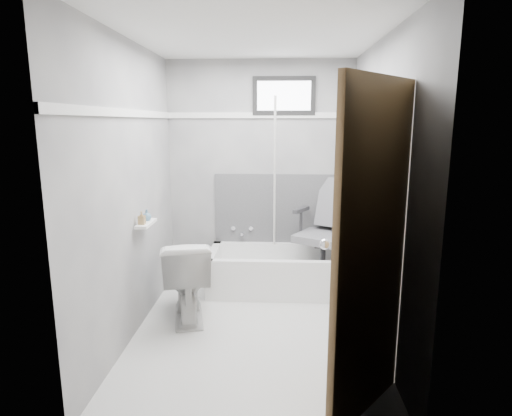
# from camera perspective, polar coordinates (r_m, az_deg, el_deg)

# --- Properties ---
(floor) EXTENTS (2.60, 2.60, 0.00)m
(floor) POSITION_cam_1_polar(r_m,az_deg,el_deg) (3.80, -0.26, -16.02)
(floor) COLOR white
(floor) RESTS_ON ground
(ceiling) EXTENTS (2.60, 2.60, 0.00)m
(ceiling) POSITION_cam_1_polar(r_m,az_deg,el_deg) (3.44, -0.30, 22.28)
(ceiling) COLOR silver
(ceiling) RESTS_ON floor
(wall_back) EXTENTS (2.00, 0.02, 2.40)m
(wall_back) POSITION_cam_1_polar(r_m,az_deg,el_deg) (4.71, 0.55, 4.69)
(wall_back) COLOR slate
(wall_back) RESTS_ON floor
(wall_front) EXTENTS (2.00, 0.02, 2.40)m
(wall_front) POSITION_cam_1_polar(r_m,az_deg,el_deg) (2.15, -2.11, -3.51)
(wall_front) COLOR slate
(wall_front) RESTS_ON floor
(wall_left) EXTENTS (0.02, 2.60, 2.40)m
(wall_left) POSITION_cam_1_polar(r_m,az_deg,el_deg) (3.61, -16.34, 2.16)
(wall_left) COLOR slate
(wall_left) RESTS_ON floor
(wall_right) EXTENTS (0.02, 2.60, 2.40)m
(wall_right) POSITION_cam_1_polar(r_m,az_deg,el_deg) (3.51, 16.25, 1.91)
(wall_right) COLOR slate
(wall_right) RESTS_ON floor
(bathtub) EXTENTS (1.50, 0.70, 0.42)m
(bathtub) POSITION_cam_1_polar(r_m,az_deg,el_deg) (4.57, 3.26, -8.32)
(bathtub) COLOR white
(bathtub) RESTS_ON floor
(office_chair) EXTENTS (0.83, 0.83, 1.05)m
(office_chair) POSITION_cam_1_polar(r_m,az_deg,el_deg) (4.51, 9.02, -2.92)
(office_chair) COLOR slate
(office_chair) RESTS_ON bathtub
(toilet) EXTENTS (0.58, 0.83, 0.74)m
(toilet) POSITION_cam_1_polar(r_m,az_deg,el_deg) (3.94, -9.23, -9.28)
(toilet) COLOR silver
(toilet) RESTS_ON floor
(door) EXTENTS (0.78, 0.78, 2.00)m
(door) POSITION_cam_1_polar(r_m,az_deg,el_deg) (2.36, 22.66, -8.10)
(door) COLOR #51381E
(door) RESTS_ON floor
(window) EXTENTS (0.66, 0.04, 0.40)m
(window) POSITION_cam_1_polar(r_m,az_deg,el_deg) (4.66, 3.74, 14.70)
(window) COLOR black
(window) RESTS_ON wall_back
(backerboard) EXTENTS (1.50, 0.02, 0.78)m
(backerboard) POSITION_cam_1_polar(r_m,az_deg,el_deg) (4.76, 3.55, -0.14)
(backerboard) COLOR #4C4C4F
(backerboard) RESTS_ON wall_back
(trim_back) EXTENTS (2.00, 0.02, 0.06)m
(trim_back) POSITION_cam_1_polar(r_m,az_deg,el_deg) (4.66, 0.56, 12.26)
(trim_back) COLOR white
(trim_back) RESTS_ON wall_back
(trim_left) EXTENTS (0.02, 2.60, 0.06)m
(trim_left) POSITION_cam_1_polar(r_m,az_deg,el_deg) (3.57, -16.71, 12.04)
(trim_left) COLOR white
(trim_left) RESTS_ON wall_left
(pole) EXTENTS (0.02, 0.48, 1.90)m
(pole) POSITION_cam_1_polar(r_m,az_deg,el_deg) (4.49, 2.49, 2.41)
(pole) COLOR silver
(pole) RESTS_ON bathtub
(shelf) EXTENTS (0.10, 0.32, 0.02)m
(shelf) POSITION_cam_1_polar(r_m,az_deg,el_deg) (3.77, -14.44, -2.02)
(shelf) COLOR white
(shelf) RESTS_ON wall_left
(soap_bottle_a) EXTENTS (0.06, 0.06, 0.12)m
(soap_bottle_a) POSITION_cam_1_polar(r_m,az_deg,el_deg) (3.68, -15.00, -1.31)
(soap_bottle_a) COLOR #95784A
(soap_bottle_a) RESTS_ON shelf
(soap_bottle_b) EXTENTS (0.11, 0.11, 0.10)m
(soap_bottle_b) POSITION_cam_1_polar(r_m,az_deg,el_deg) (3.82, -14.36, -0.93)
(soap_bottle_b) COLOR slate
(soap_bottle_b) RESTS_ON shelf
(faucet) EXTENTS (0.26, 0.10, 0.16)m
(faucet) POSITION_cam_1_polar(r_m,az_deg,el_deg) (4.81, -1.86, -3.06)
(faucet) COLOR silver
(faucet) RESTS_ON wall_back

